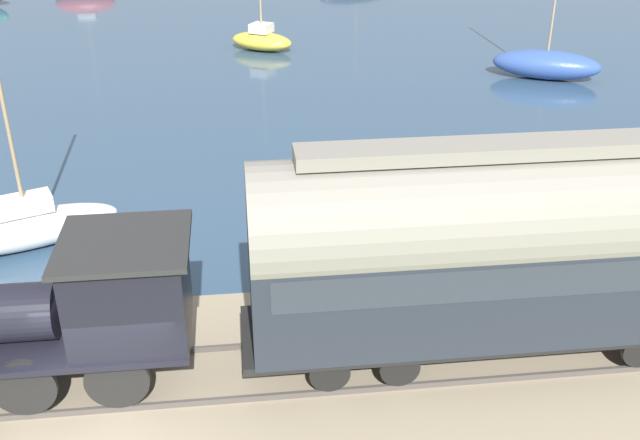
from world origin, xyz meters
name	(u,v)px	position (x,y,z in m)	size (l,w,h in m)	color
rail_embankment	(121,393)	(1.02, 0.00, 0.25)	(5.79, 56.00, 0.63)	gray
steam_locomotive	(57,306)	(1.02, 0.87, 2.32)	(2.19, 6.38, 3.39)	black
passenger_coach	(521,243)	(1.02, -7.57, 3.06)	(2.38, 10.45, 4.45)	black
sailboat_blue	(546,64)	(21.09, -16.44, 0.68)	(3.53, 5.01, 8.64)	#335199
sailboat_white	(28,227)	(7.65, 3.14, 0.61)	(2.84, 4.81, 7.15)	white
sailboat_yellow	(262,40)	(27.71, -3.98, 0.54)	(3.07, 3.66, 5.31)	gold
rowboat_mid_harbor	(440,228)	(7.07, -7.85, 0.19)	(2.51, 2.82, 0.37)	beige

